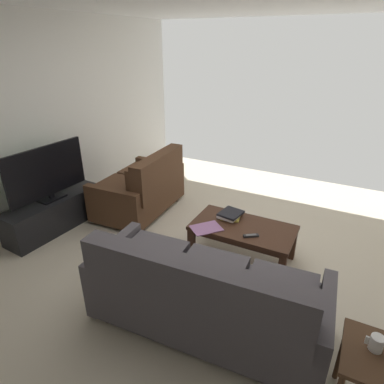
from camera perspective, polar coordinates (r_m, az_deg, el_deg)
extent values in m
cube|color=beige|center=(3.70, 5.13, -12.61)|extent=(5.24, 5.97, 0.01)
cube|color=white|center=(4.68, -25.75, 10.88)|extent=(0.12, 5.97, 2.60)
cylinder|color=black|center=(3.20, 18.95, -20.65)|extent=(0.05, 0.05, 0.06)
cylinder|color=black|center=(3.54, -7.78, -14.01)|extent=(0.05, 0.05, 0.06)
cylinder|color=black|center=(3.15, -14.45, -20.72)|extent=(0.05, 0.05, 0.06)
cube|color=#4C474C|center=(2.90, 2.46, -18.54)|extent=(1.78, 0.89, 0.38)
cube|color=#4C474C|center=(2.66, 14.92, -17.44)|extent=(0.58, 0.72, 0.10)
cube|color=#4C474C|center=(2.76, 2.71, -14.67)|extent=(0.58, 0.72, 0.10)
cube|color=#4C474C|center=(2.97, -7.94, -11.67)|extent=(0.58, 0.72, 0.10)
cube|color=#4C474C|center=(2.42, -0.43, -16.92)|extent=(1.74, 0.29, 0.49)
cube|color=#4C474C|center=(2.38, 14.22, -18.57)|extent=(0.53, 0.15, 0.35)
cube|color=#4C474C|center=(2.49, 0.65, -15.37)|extent=(0.53, 0.15, 0.35)
cube|color=#4C474C|center=(2.72, -10.83, -11.91)|extent=(0.53, 0.15, 0.35)
cube|color=#4C474C|center=(2.76, 21.83, -21.59)|extent=(0.15, 0.79, 0.54)
cube|color=#4C474C|center=(3.22, -13.24, -12.61)|extent=(0.15, 0.79, 0.54)
cylinder|color=black|center=(5.33, -9.43, 0.06)|extent=(0.05, 0.05, 0.06)
cylinder|color=black|center=(4.68, -15.71, -4.31)|extent=(0.05, 0.05, 0.06)
cylinder|color=black|center=(5.01, -2.89, -1.32)|extent=(0.05, 0.05, 0.06)
cylinder|color=black|center=(4.31, -8.63, -6.30)|extent=(0.05, 0.05, 0.06)
cube|color=#4C301E|center=(4.72, -9.24, -0.50)|extent=(0.86, 1.13, 0.36)
cube|color=#4C301E|center=(4.84, -7.86, 3.28)|extent=(0.73, 0.54, 0.10)
cube|color=#4C301E|center=(4.43, -11.59, 0.87)|extent=(0.73, 0.54, 0.10)
cube|color=#4C301E|center=(4.39, -5.86, 3.29)|extent=(0.23, 1.10, 0.52)
cube|color=#4C301E|center=(4.66, -5.34, 4.62)|extent=(0.14, 0.50, 0.38)
cube|color=#4C301E|center=(4.23, -8.99, 2.25)|extent=(0.14, 0.50, 0.38)
cube|color=#4C301E|center=(5.15, -5.67, 2.79)|extent=(0.81, 0.14, 0.52)
cube|color=#4C301E|center=(4.26, -13.69, -2.78)|extent=(0.81, 0.14, 0.52)
cube|color=#3D2316|center=(3.61, 8.93, -6.21)|extent=(1.10, 0.59, 0.04)
cube|color=#3D2316|center=(3.64, 8.89, -6.82)|extent=(1.01, 0.53, 0.05)
cube|color=#3D2316|center=(3.84, 17.18, -8.72)|extent=(0.07, 0.07, 0.37)
cube|color=#3D2316|center=(4.07, 3.21, -5.43)|extent=(0.07, 0.07, 0.37)
cube|color=#3D2316|center=(3.43, 15.42, -12.99)|extent=(0.07, 0.07, 0.37)
cube|color=#3D2316|center=(3.69, -0.10, -8.95)|extent=(0.07, 0.07, 0.37)
cube|color=#472D1C|center=(2.44, 30.48, -23.93)|extent=(0.46, 0.46, 0.03)
cylinder|color=#472D1C|center=(2.75, 24.65, -24.16)|extent=(0.04, 0.04, 0.52)
cube|color=black|center=(4.58, -22.84, -3.51)|extent=(0.46, 1.31, 0.43)
cube|color=black|center=(4.65, -23.63, -3.17)|extent=(0.08, 1.10, 0.26)
cube|color=black|center=(4.52, -24.40, -4.15)|extent=(0.21, 0.25, 0.06)
cube|color=black|center=(4.48, -23.31, -0.97)|extent=(0.22, 0.33, 0.02)
cube|color=black|center=(4.46, -23.40, -0.51)|extent=(0.04, 0.06, 0.06)
cube|color=black|center=(4.35, -24.12, 3.34)|extent=(0.10, 1.07, 0.62)
cube|color=#194C23|center=(4.36, -24.27, 3.39)|extent=(0.07, 1.04, 0.59)
cylinder|color=white|center=(2.42, 29.58, -22.03)|extent=(0.08, 0.08, 0.10)
cube|color=white|center=(2.41, 28.28, -21.84)|extent=(0.02, 0.01, 0.06)
cube|color=#E0CC4C|center=(3.76, 6.79, -4.19)|extent=(0.25, 0.27, 0.02)
cube|color=silver|center=(3.75, 6.78, -3.87)|extent=(0.24, 0.32, 0.03)
cube|color=black|center=(3.72, 6.81, -3.69)|extent=(0.26, 0.29, 0.02)
cube|color=black|center=(3.43, 10.29, -7.53)|extent=(0.16, 0.13, 0.02)
cube|color=#59595B|center=(3.43, 10.31, -7.38)|extent=(0.11, 0.09, 0.00)
cube|color=#996699|center=(3.52, 2.52, -6.32)|extent=(0.38, 0.39, 0.01)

